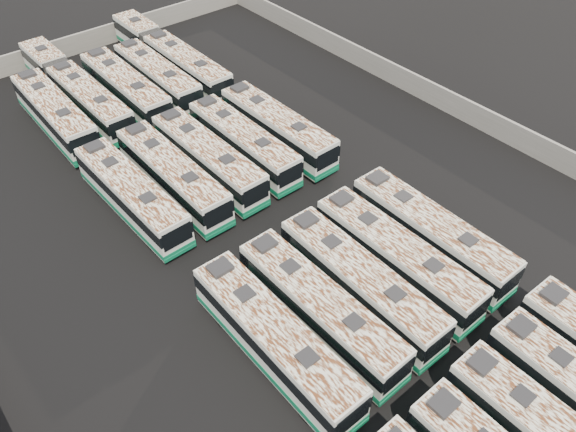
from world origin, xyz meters
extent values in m
plane|color=black|center=(0.00, 0.00, 0.00)|extent=(140.00, 140.00, 0.00)
cube|color=slate|center=(0.00, 36.30, 1.10)|extent=(45.20, 0.30, 2.20)
cube|color=slate|center=(22.30, 0.00, 1.10)|extent=(0.30, 73.20, 2.20)
cube|color=#232326|center=(-4.21, -17.95, 3.42)|extent=(1.36, 1.15, 0.27)
cube|color=#232326|center=(-0.73, -20.24, 3.34)|extent=(0.99, 0.99, 0.14)
cube|color=#232326|center=(-0.75, -17.75, 3.40)|extent=(1.36, 1.15, 0.27)
cylinder|color=black|center=(-1.85, -19.00, 0.52)|extent=(0.30, 1.04, 1.04)
cylinder|color=black|center=(0.36, -18.99, 0.52)|extent=(0.30, 1.04, 1.04)
cube|color=#232326|center=(2.83, -20.25, 3.34)|extent=(1.01, 1.01, 0.14)
cube|color=#232326|center=(2.89, -17.77, 3.39)|extent=(1.37, 1.17, 0.27)
cylinder|color=black|center=(1.76, -18.98, 0.52)|extent=(0.31, 1.04, 1.03)
cylinder|color=black|center=(3.97, -19.04, 0.52)|extent=(0.31, 1.04, 1.03)
cube|color=#232326|center=(6.33, -17.67, 3.47)|extent=(1.41, 1.20, 0.28)
cylinder|color=black|center=(5.17, -18.91, 0.53)|extent=(0.32, 1.07, 1.06)
cylinder|color=black|center=(7.43, -18.97, 0.53)|extent=(0.32, 1.07, 1.06)
cube|color=silver|center=(-7.67, -8.77, 1.85)|extent=(2.77, 12.88, 2.95)
cube|color=#0B6341|center=(-7.67, -8.77, 0.77)|extent=(2.82, 12.93, 0.45)
cube|color=black|center=(-7.67, -8.77, 2.34)|extent=(2.83, 12.94, 0.99)
cube|color=black|center=(-7.72, -15.22, 2.20)|extent=(2.36, 0.08, 1.55)
cube|color=silver|center=(-7.67, -8.77, 3.36)|extent=(2.72, 12.62, 0.08)
cube|color=#232326|center=(-7.69, -11.60, 3.46)|extent=(1.03, 1.03, 0.15)
cube|color=#232326|center=(-7.65, -5.94, 3.46)|extent=(1.03, 1.03, 0.15)
cube|color=#232326|center=(-7.63, -3.37, 3.52)|extent=(1.40, 1.19, 0.28)
cylinder|color=black|center=(-8.85, -12.88, 0.54)|extent=(0.31, 1.07, 1.07)
cylinder|color=black|center=(-6.56, -12.89, 0.54)|extent=(0.31, 1.07, 1.07)
cylinder|color=black|center=(-8.79, -4.65, 0.54)|extent=(0.31, 1.07, 1.07)
cylinder|color=black|center=(-6.50, -4.66, 0.54)|extent=(0.31, 1.07, 1.07)
cube|color=silver|center=(-4.14, -8.74, 1.81)|extent=(2.75, 12.63, 2.89)
cube|color=#0B6341|center=(-4.14, -8.74, 0.76)|extent=(2.80, 12.68, 0.44)
cube|color=black|center=(-4.14, -8.74, 2.29)|extent=(2.81, 12.69, 0.97)
cube|color=black|center=(-4.07, -15.06, 2.15)|extent=(2.31, 0.08, 1.52)
cube|color=#0B6341|center=(-4.07, -15.06, 0.55)|extent=(2.63, 0.13, 0.29)
cube|color=silver|center=(-4.14, -8.74, 3.29)|extent=(2.70, 12.38, 0.07)
cube|color=#232326|center=(-4.11, -11.52, 3.39)|extent=(1.01, 1.01, 0.15)
cube|color=#232326|center=(-4.17, -5.97, 3.39)|extent=(1.01, 1.01, 0.15)
cube|color=#232326|center=(-4.19, -3.45, 3.44)|extent=(1.38, 1.17, 0.27)
cylinder|color=black|center=(-5.22, -12.79, 0.53)|extent=(0.30, 1.05, 1.05)
cylinder|color=black|center=(-2.97, -12.76, 0.53)|extent=(0.30, 1.05, 1.05)
cylinder|color=black|center=(-5.30, -4.72, 0.53)|extent=(0.30, 1.05, 1.05)
cylinder|color=black|center=(-3.06, -4.70, 0.53)|extent=(0.30, 1.05, 1.05)
cube|color=silver|center=(-0.76, -8.84, 1.83)|extent=(2.83, 12.75, 2.91)
cube|color=#0B6341|center=(-0.76, -8.84, 0.76)|extent=(2.88, 12.80, 0.44)
cube|color=black|center=(-0.76, -8.84, 2.31)|extent=(2.89, 12.81, 0.97)
cube|color=black|center=(-0.85, -15.22, 2.17)|extent=(2.33, 0.09, 1.54)
cube|color=#0B6341|center=(-0.85, -15.22, 0.55)|extent=(2.65, 0.14, 0.30)
cube|color=silver|center=(-0.76, -8.84, 3.32)|extent=(2.77, 12.49, 0.07)
cube|color=#232326|center=(-0.80, -11.64, 3.42)|extent=(1.02, 1.02, 0.15)
cube|color=#232326|center=(-0.72, -6.04, 3.42)|extent=(1.02, 1.02, 0.15)
cube|color=#232326|center=(-0.69, -3.50, 3.47)|extent=(1.39, 1.18, 0.28)
cylinder|color=black|center=(-1.96, -12.89, 0.53)|extent=(0.31, 1.06, 1.06)
cylinder|color=black|center=(0.31, -12.92, 0.53)|extent=(0.31, 1.06, 1.06)
cylinder|color=black|center=(-1.84, -4.76, 0.53)|extent=(0.31, 1.06, 1.06)
cylinder|color=black|center=(0.43, -4.79, 0.53)|extent=(0.31, 1.06, 1.06)
cube|color=silver|center=(2.68, -8.83, 1.84)|extent=(2.75, 12.80, 2.93)
cube|color=#0B6341|center=(2.68, -8.83, 0.77)|extent=(2.80, 12.85, 0.45)
cube|color=black|center=(2.68, -8.83, 2.32)|extent=(2.81, 12.86, 0.98)
cube|color=black|center=(2.73, -15.24, 2.18)|extent=(2.34, 0.08, 1.54)
cube|color=#0B6341|center=(2.73, -15.24, 0.55)|extent=(2.66, 0.12, 0.30)
cube|color=silver|center=(2.68, -8.83, 3.33)|extent=(2.70, 12.54, 0.07)
cube|color=#232326|center=(2.70, -11.64, 3.44)|extent=(1.02, 1.02, 0.15)
cube|color=#232326|center=(2.66, -6.02, 3.44)|extent=(1.02, 1.02, 0.15)
cube|color=#232326|center=(2.64, -3.46, 3.49)|extent=(1.39, 1.18, 0.28)
cylinder|color=black|center=(1.57, -12.92, 0.53)|extent=(0.31, 1.07, 1.06)
cylinder|color=black|center=(3.85, -12.91, 0.53)|extent=(0.31, 1.07, 1.06)
cylinder|color=black|center=(1.51, -4.75, 0.53)|extent=(0.31, 1.07, 1.06)
cylinder|color=black|center=(3.79, -4.73, 0.53)|extent=(0.31, 1.07, 1.06)
cube|color=silver|center=(6.23, -8.82, 1.83)|extent=(2.74, 12.76, 2.92)
cube|color=#0B6341|center=(6.23, -8.82, 0.76)|extent=(2.79, 12.81, 0.45)
cube|color=black|center=(6.23, -8.82, 2.32)|extent=(2.80, 12.82, 0.98)
cube|color=black|center=(6.19, -15.21, 2.18)|extent=(2.34, 0.07, 1.54)
cube|color=#0B6341|center=(6.19, -15.21, 0.55)|extent=(2.66, 0.12, 0.30)
cube|color=silver|center=(6.23, -8.82, 3.32)|extent=(2.68, 12.51, 0.07)
cube|color=#232326|center=(6.21, -11.62, 3.43)|extent=(1.02, 1.02, 0.15)
cube|color=#232326|center=(6.25, -6.02, 3.43)|extent=(1.02, 1.02, 0.15)
cube|color=#232326|center=(6.27, -3.47, 3.48)|extent=(1.39, 1.18, 0.28)
cylinder|color=black|center=(5.07, -12.89, 0.53)|extent=(0.30, 1.06, 1.06)
cylinder|color=black|center=(7.34, -12.91, 0.53)|extent=(0.30, 1.06, 1.06)
cylinder|color=black|center=(5.12, -4.73, 0.53)|extent=(0.30, 1.06, 1.06)
cylinder|color=black|center=(7.39, -4.75, 0.53)|extent=(0.30, 1.06, 1.06)
cube|color=silver|center=(-7.78, 8.26, 1.81)|extent=(2.90, 12.64, 2.88)
cube|color=#0B6341|center=(-7.78, 8.26, 0.76)|extent=(2.96, 12.69, 0.44)
cube|color=black|center=(-7.78, 8.26, 2.29)|extent=(2.97, 12.70, 0.96)
cube|color=black|center=(-7.64, 1.95, 2.15)|extent=(2.31, 0.11, 1.52)
cube|color=#0B6341|center=(-7.64, 1.95, 0.55)|extent=(2.62, 0.16, 0.29)
cube|color=silver|center=(-7.78, 8.26, 3.28)|extent=(2.85, 12.39, 0.07)
cube|color=#232326|center=(-7.71, 5.50, 3.39)|extent=(1.02, 1.02, 0.15)
cube|color=#232326|center=(-7.84, 11.03, 3.39)|extent=(1.02, 1.02, 0.15)
cube|color=#232326|center=(-7.90, 13.55, 3.44)|extent=(1.39, 1.18, 0.27)
cylinder|color=black|center=(-8.81, 4.21, 0.52)|extent=(0.32, 1.06, 1.05)
cylinder|color=black|center=(-6.56, 4.26, 0.52)|extent=(0.32, 1.06, 1.05)
cylinder|color=black|center=(-8.99, 12.26, 0.52)|extent=(0.32, 1.06, 1.05)
cylinder|color=black|center=(-6.75, 12.32, 0.52)|extent=(0.32, 1.06, 1.05)
cube|color=silver|center=(-4.19, 8.29, 1.82)|extent=(2.67, 12.69, 2.91)
cube|color=#0B6341|center=(-4.19, 8.29, 0.76)|extent=(2.72, 12.74, 0.44)
cube|color=black|center=(-4.19, 8.29, 2.30)|extent=(2.73, 12.75, 0.97)
cube|color=black|center=(-4.18, 1.93, 2.17)|extent=(2.33, 0.06, 1.53)
cube|color=#0B6341|center=(-4.18, 1.93, 0.55)|extent=(2.64, 0.10, 0.30)
cube|color=silver|center=(-4.19, 8.29, 3.31)|extent=(2.61, 12.44, 0.07)
cube|color=#232326|center=(-4.19, 5.50, 3.41)|extent=(1.01, 1.01, 0.15)
cube|color=#232326|center=(-4.20, 11.09, 3.41)|extent=(1.01, 1.01, 0.15)
cube|color=#232326|center=(-4.20, 13.62, 3.47)|extent=(1.38, 1.17, 0.27)
cylinder|color=black|center=(-5.31, 4.23, 0.53)|extent=(0.30, 1.06, 1.06)
cylinder|color=black|center=(-3.05, 4.24, 0.53)|extent=(0.30, 1.06, 1.06)
cylinder|color=black|center=(-5.33, 12.35, 0.53)|extent=(0.30, 1.06, 1.06)
cylinder|color=black|center=(-3.07, 12.36, 0.53)|extent=(0.30, 1.06, 1.06)
cube|color=silver|center=(-0.83, 8.37, 1.81)|extent=(2.77, 12.64, 2.89)
cube|color=#0B6341|center=(-0.83, 8.37, 0.76)|extent=(2.82, 12.69, 0.44)
cube|color=black|center=(-0.83, 8.37, 2.29)|extent=(2.83, 12.70, 0.97)
cube|color=black|center=(-0.76, 2.05, 2.15)|extent=(2.31, 0.09, 1.52)
cube|color=#0B6341|center=(-0.76, 2.05, 0.55)|extent=(2.63, 0.13, 0.29)
cube|color=silver|center=(-0.83, 8.37, 3.29)|extent=(2.71, 12.39, 0.07)
cube|color=#232326|center=(-0.80, 5.60, 3.39)|extent=(1.01, 1.01, 0.15)
cube|color=#232326|center=(-0.86, 11.15, 3.39)|extent=(1.01, 1.01, 0.15)
cube|color=#232326|center=(-0.89, 13.67, 3.45)|extent=(1.38, 1.17, 0.27)
cylinder|color=black|center=(-1.91, 4.33, 0.53)|extent=(0.31, 1.05, 1.05)
cylinder|color=black|center=(0.34, 4.35, 0.53)|extent=(0.31, 1.05, 1.05)
cylinder|color=black|center=(-2.00, 12.40, 0.53)|extent=(0.31, 1.05, 1.05)
cylinder|color=black|center=(0.25, 12.42, 0.53)|extent=(0.31, 1.05, 1.05)
cube|color=silver|center=(2.72, 8.38, 1.78)|extent=(2.61, 12.40, 2.84)
cube|color=#0B6341|center=(2.72, 8.38, 0.74)|extent=(2.66, 12.45, 0.43)
cube|color=black|center=(2.72, 8.38, 2.25)|extent=(2.67, 12.46, 0.95)
cube|color=black|center=(2.71, 2.16, 2.12)|extent=(2.27, 0.06, 1.50)
cube|color=#0B6341|center=(2.71, 2.16, 0.54)|extent=(2.58, 0.11, 0.29)
cube|color=silver|center=(2.72, 8.38, 3.23)|extent=(2.56, 12.15, 0.07)
cube|color=#232326|center=(2.71, 5.65, 3.34)|extent=(0.98, 0.98, 0.14)
cube|color=#232326|center=(2.73, 11.11, 3.34)|extent=(0.98, 0.98, 0.14)
cube|color=#232326|center=(2.73, 13.58, 3.39)|extent=(1.34, 1.14, 0.27)
cylinder|color=black|center=(1.61, 4.42, 0.52)|extent=(0.29, 1.03, 1.03)
cylinder|color=black|center=(3.82, 4.41, 0.52)|extent=(0.29, 1.03, 1.03)
cylinder|color=black|center=(1.62, 12.35, 0.52)|extent=(0.29, 1.03, 1.03)
cylinder|color=black|center=(3.83, 12.34, 0.52)|extent=(0.29, 1.03, 1.03)
cube|color=silver|center=(6.27, 8.21, 1.82)|extent=(2.78, 12.71, 2.91)
cube|color=#0B6341|center=(6.27, 8.21, 0.76)|extent=(2.83, 12.76, 0.44)
cube|color=black|center=(6.27, 8.21, 2.30)|extent=(2.84, 12.77, 0.97)
cube|color=black|center=(6.34, 1.85, 2.17)|extent=(2.33, 0.09, 1.53)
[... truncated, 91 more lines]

